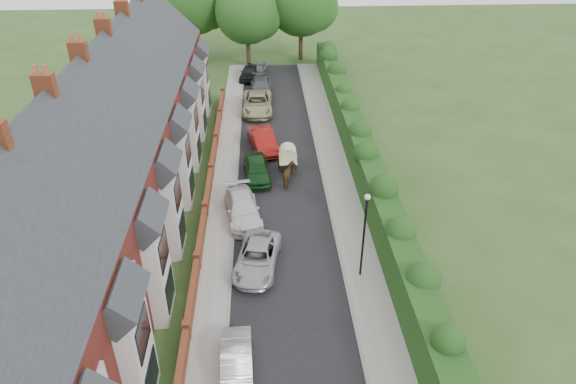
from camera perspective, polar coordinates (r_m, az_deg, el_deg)
name	(u,v)px	position (r m, az deg, el deg)	size (l,w,h in m)	color
ground	(303,335)	(24.98, 1.64, -15.56)	(140.00, 140.00, 0.00)	#2D4C1E
road	(282,206)	(33.37, -0.67, -1.57)	(6.00, 58.00, 0.02)	black
pavement_hedge_side	(345,204)	(33.73, 6.31, -1.29)	(2.20, 58.00, 0.12)	gray
pavement_house_side	(223,207)	(33.44, -7.28, -1.68)	(1.70, 58.00, 0.12)	gray
kerb_hedge_side	(329,204)	(33.58, 4.54, -1.34)	(0.18, 58.00, 0.13)	gray
kerb_house_side	(235,207)	(33.38, -5.91, -1.64)	(0.18, 58.00, 0.13)	gray
hedge	(374,183)	(33.25, 9.53, 1.04)	(2.10, 58.00, 2.85)	#113512
terrace_row	(104,157)	(31.61, -19.81, 3.72)	(9.05, 40.50, 11.50)	maroon
garden_wall_row	(205,211)	(32.49, -9.18, -2.11)	(0.35, 40.35, 1.10)	brown
lamppost	(365,226)	(26.20, 8.52, -3.71)	(0.32, 0.32, 5.16)	black
tree_far_left	(250,13)	(58.32, -4.25, 19.19)	(7.14, 6.80, 9.29)	#332316
tree_far_right	(305,3)	(60.35, 1.87, 20.27)	(7.98, 7.60, 10.31)	#332316
car_silver_a	(236,364)	(23.13, -5.75, -18.49)	(1.34, 3.85, 1.27)	silver
car_silver_b	(257,258)	(28.13, -3.44, -7.29)	(2.17, 4.71, 1.31)	#ADAEB4
car_white	(243,209)	(31.98, -5.07, -1.86)	(1.98, 4.87, 1.41)	silver
car_green	(257,169)	(36.14, -3.50, 2.54)	(1.74, 4.33, 1.48)	#103715
car_red	(263,140)	(40.15, -2.80, 5.78)	(1.65, 4.72, 1.56)	maroon
car_beige	(257,103)	(47.08, -3.42, 9.82)	(2.62, 5.69, 1.58)	tan
car_grey	(261,87)	(51.13, -3.01, 11.56)	(2.01, 4.94, 1.43)	#4E5154
car_black	(250,72)	(55.36, -4.28, 13.14)	(1.72, 4.28, 1.46)	black
horse	(289,176)	(35.25, 0.15, 1.84)	(0.83, 1.81, 1.53)	#52371E
horse_cart	(288,157)	(36.75, -0.02, 3.95)	(1.31, 2.90, 2.09)	black
car_extra_far	(258,70)	(56.24, -3.38, 13.41)	(1.59, 3.94, 1.34)	slate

